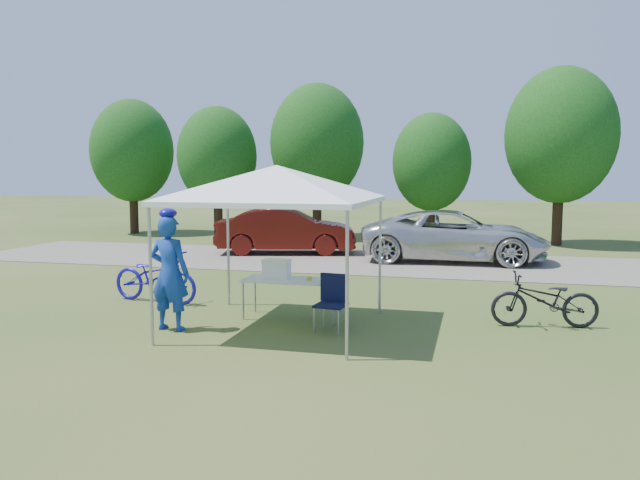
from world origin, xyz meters
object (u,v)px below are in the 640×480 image
object	(u,v)px
folding_table	(292,281)
minivan	(454,236)
bike_blue	(155,277)
bike_dark	(545,300)
sedan	(286,231)
folding_chair	(332,297)
cyclist	(170,273)
cooler	(277,269)

from	to	relation	value
folding_table	minivan	distance (m)	8.40
bike_blue	bike_dark	world-z (taller)	bike_blue
minivan	sedan	xyz separation A→B (m)	(-5.29, 0.45, -0.01)
folding_chair	cyclist	bearing A→B (deg)	-158.46
folding_table	sedan	size ratio (longest dim) A/B	0.39
bike_dark	sedan	size ratio (longest dim) A/B	0.40
folding_chair	minivan	world-z (taller)	minivan
folding_table	bike_blue	size ratio (longest dim) A/B	0.89
bike_blue	bike_dark	xyz separation A→B (m)	(7.40, -0.25, -0.05)
cyclist	bike_dark	size ratio (longest dim) A/B	1.08
bike_blue	minivan	xyz separation A→B (m)	(5.62, 7.33, 0.25)
folding_table	minivan	world-z (taller)	minivan
cyclist	sedan	bearing A→B (deg)	-79.36
cooler	bike_dark	xyz separation A→B (m)	(4.61, 0.42, -0.42)
cooler	cyclist	world-z (taller)	cyclist
folding_table	cooler	size ratio (longest dim) A/B	3.66
folding_table	cyclist	xyz separation A→B (m)	(-1.73, -1.28, 0.28)
bike_dark	folding_table	bearing A→B (deg)	-92.80
folding_chair	minivan	size ratio (longest dim) A/B	0.17
folding_table	minivan	xyz separation A→B (m)	(2.54, 8.01, 0.09)
cyclist	bike_blue	xyz separation A→B (m)	(-1.36, 1.96, -0.44)
folding_table	bike_blue	xyz separation A→B (m)	(-3.08, 0.68, -0.16)
cyclist	sedan	xyz separation A→B (m)	(-1.02, 9.74, -0.21)
folding_chair	bike_blue	xyz separation A→B (m)	(-3.97, 1.31, -0.04)
cyclist	bike_dark	distance (m)	6.30
folding_chair	sedan	distance (m)	9.79
minivan	sedan	bearing A→B (deg)	83.47
folding_table	cooler	bearing A→B (deg)	-180.00
minivan	folding_table	bearing A→B (deg)	160.75
cooler	folding_chair	bearing A→B (deg)	-28.40
bike_blue	minivan	distance (m)	9.24
folding_chair	bike_blue	size ratio (longest dim) A/B	0.48
bike_dark	sedan	distance (m)	10.71
cooler	sedan	bearing A→B (deg)	106.20
bike_blue	cooler	bearing A→B (deg)	-94.52
cooler	bike_dark	world-z (taller)	cooler
cooler	sedan	xyz separation A→B (m)	(-2.46, 8.46, -0.14)
folding_chair	cooler	world-z (taller)	cooler
folding_table	folding_chair	size ratio (longest dim) A/B	1.86
folding_chair	sedan	xyz separation A→B (m)	(-3.63, 9.09, 0.20)
cyclist	bike_blue	bearing A→B (deg)	-50.63
cooler	bike_blue	bearing A→B (deg)	166.41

